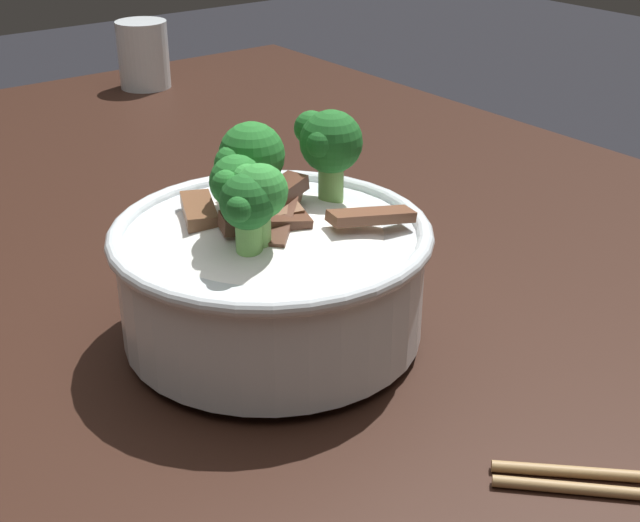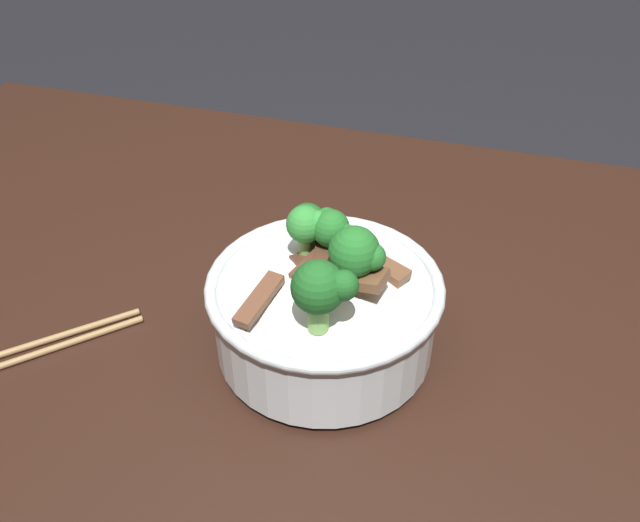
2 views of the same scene
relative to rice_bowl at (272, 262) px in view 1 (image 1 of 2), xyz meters
The scene contains 3 objects.
dining_table 0.16m from the rice_bowl, 66.38° to the right, with size 1.57×1.04×0.81m.
rice_bowl is the anchor object (origin of this frame).
drinking_glass 0.73m from the rice_bowl, 19.94° to the right, with size 0.07×0.07×0.09m.
Camera 1 is at (-0.48, 0.34, 1.15)m, focal length 49.40 mm.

